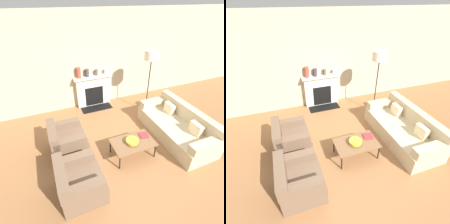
# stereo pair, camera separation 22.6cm
# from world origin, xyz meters

# --- Properties ---
(ground_plane) EXTENTS (18.00, 18.00, 0.00)m
(ground_plane) POSITION_xyz_m (0.00, 0.00, 0.00)
(ground_plane) COLOR #99663D
(wall_back) EXTENTS (18.00, 0.06, 2.90)m
(wall_back) POSITION_xyz_m (0.00, 2.76, 1.45)
(wall_back) COLOR #BCAD8E
(wall_back) RESTS_ON ground_plane
(fireplace) EXTENTS (1.23, 0.59, 1.04)m
(fireplace) POSITION_xyz_m (-0.06, 2.62, 0.51)
(fireplace) COLOR beige
(fireplace) RESTS_ON ground_plane
(couch) EXTENTS (0.97, 2.16, 0.79)m
(couch) POSITION_xyz_m (1.46, 0.25, 0.29)
(couch) COLOR #CCB78E
(couch) RESTS_ON ground_plane
(armchair_near) EXTENTS (0.79, 0.84, 0.77)m
(armchair_near) POSITION_xyz_m (-1.30, -0.40, 0.31)
(armchair_near) COLOR brown
(armchair_near) RESTS_ON ground_plane
(armchair_far) EXTENTS (0.79, 0.84, 0.77)m
(armchair_far) POSITION_xyz_m (-1.30, 0.76, 0.31)
(armchair_far) COLOR brown
(armchair_far) RESTS_ON ground_plane
(coffee_table) EXTENTS (0.97, 0.61, 0.40)m
(coffee_table) POSITION_xyz_m (0.06, 0.08, 0.36)
(coffee_table) COLOR brown
(coffee_table) RESTS_ON ground_plane
(bowl) EXTENTS (0.29, 0.29, 0.09)m
(bowl) POSITION_xyz_m (0.03, 0.06, 0.45)
(bowl) COLOR gold
(bowl) RESTS_ON coffee_table
(book) EXTENTS (0.24, 0.24, 0.02)m
(book) POSITION_xyz_m (0.40, 0.17, 0.41)
(book) COLOR #9E2D33
(book) RESTS_ON coffee_table
(floor_lamp) EXTENTS (0.41, 0.41, 1.92)m
(floor_lamp) POSITION_xyz_m (1.37, 1.61, 1.63)
(floor_lamp) COLOR black
(floor_lamp) RESTS_ON ground_plane
(mantel_vase_left) EXTENTS (0.14, 0.14, 0.32)m
(mantel_vase_left) POSITION_xyz_m (-0.49, 2.63, 1.20)
(mantel_vase_left) COLOR brown
(mantel_vase_left) RESTS_ON fireplace
(mantel_vase_center_left) EXTENTS (0.13, 0.13, 0.24)m
(mantel_vase_center_left) POSITION_xyz_m (-0.22, 2.63, 1.16)
(mantel_vase_center_left) COLOR #3D383D
(mantel_vase_center_left) RESTS_ON fireplace
(mantel_vase_center_right) EXTENTS (0.10, 0.10, 0.19)m
(mantel_vase_center_right) POSITION_xyz_m (0.08, 2.63, 1.13)
(mantel_vase_center_right) COLOR brown
(mantel_vase_center_right) RESTS_ON fireplace
(mantel_vase_right) EXTENTS (0.13, 0.13, 0.15)m
(mantel_vase_right) POSITION_xyz_m (0.39, 2.63, 1.11)
(mantel_vase_right) COLOR beige
(mantel_vase_right) RESTS_ON fireplace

